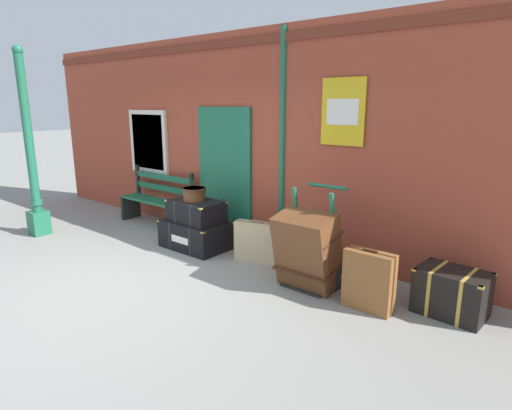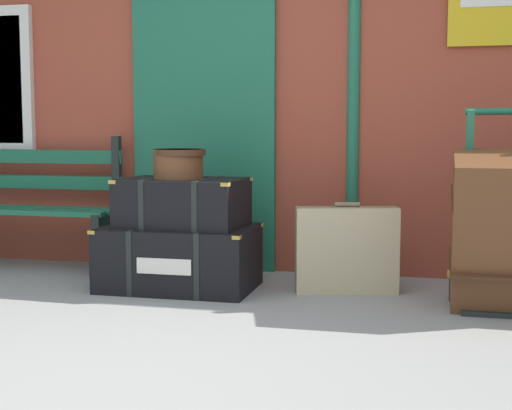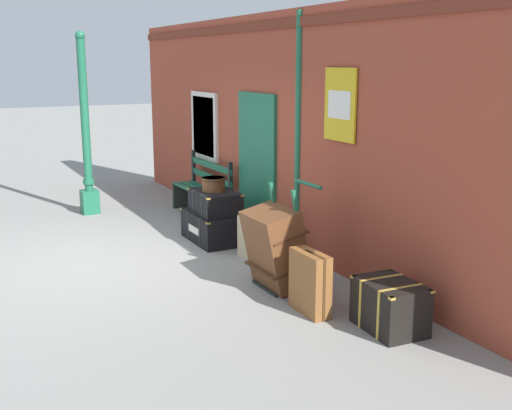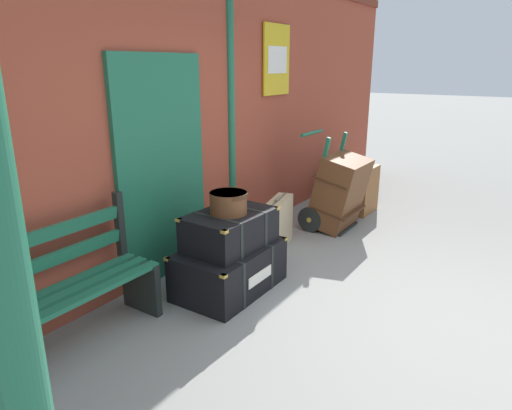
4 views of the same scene
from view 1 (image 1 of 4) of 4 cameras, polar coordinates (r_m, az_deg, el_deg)
The scene contains 12 objects.
ground_plane at distance 5.42m, azimuth -19.16°, elevation -10.76°, with size 60.00×60.00×0.00m, color gray.
brick_facade at distance 6.70m, azimuth -1.11°, elevation 8.75°, with size 10.40×0.35×3.20m.
lamp_post at distance 7.83m, azimuth -27.86°, elevation 4.59°, with size 0.28×0.28×3.02m.
platform_bench at distance 7.85m, azimuth -13.05°, elevation 0.58°, with size 1.60×0.43×1.01m.
steamer_trunk_base at distance 6.54m, azimuth -8.12°, elevation -3.93°, with size 1.01×0.66×0.43m.
steamer_trunk_middle at distance 6.42m, azimuth -8.01°, elevation -0.82°, with size 0.83×0.58×0.33m.
round_hatbox at distance 6.37m, azimuth -8.29°, elevation 1.57°, with size 0.35×0.34×0.19m.
porters_trolley at distance 5.26m, azimuth 7.87°, elevation -7.62°, with size 0.71×0.59×1.20m.
large_brown_trunk at distance 5.05m, azimuth 6.91°, elevation -6.03°, with size 0.70×0.62×0.95m.
suitcase_beige at distance 5.90m, azimuth 0.26°, elevation -5.03°, with size 0.69×0.33×0.60m.
suitcase_umber at distance 4.72m, azimuth 14.89°, elevation -9.83°, with size 0.54×0.20×0.69m.
corner_trunk at distance 4.95m, azimuth 24.77°, elevation -10.61°, with size 0.72×0.54×0.49m.
Camera 1 is at (4.29, -2.51, 2.16)m, focal length 29.80 mm.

